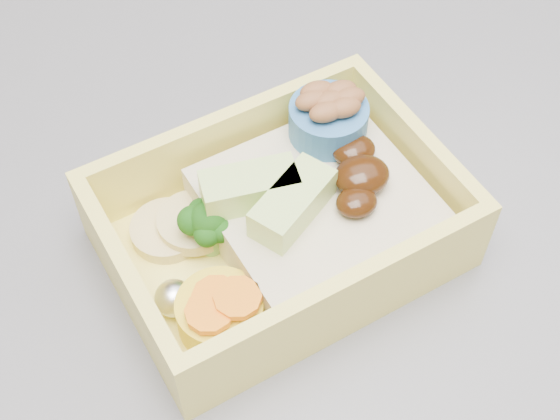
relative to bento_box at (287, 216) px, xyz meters
name	(u,v)px	position (x,y,z in m)	size (l,w,h in m)	color
bento_box	(287,216)	(0.00, 0.00, 0.00)	(0.20, 0.16, 0.06)	#FFED69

